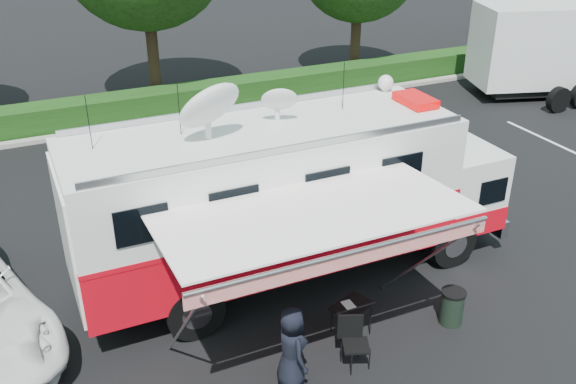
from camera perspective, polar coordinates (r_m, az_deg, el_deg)
name	(u,v)px	position (r m, az deg, el deg)	size (l,w,h in m)	color
ground_plane	(297,272)	(15.25, 0.79, -7.16)	(120.00, 120.00, 0.00)	black
stall_lines	(233,220)	(17.45, -4.92, -2.48)	(24.12, 5.50, 0.01)	silver
command_truck	(294,196)	(14.17, 0.52, -0.35)	(9.99, 2.75, 4.80)	black
awning	(317,221)	(11.08, 2.61, -2.60)	(5.45, 2.80, 3.29)	white
person	(292,384)	(12.39, 0.32, -16.70)	(0.83, 0.54, 1.69)	black
folding_table	(352,307)	(13.15, 5.68, -10.15)	(0.97, 0.83, 0.70)	black
folding_chair	(353,336)	(12.49, 5.80, -12.66)	(0.64, 0.68, 1.03)	black
trash_bin	(452,307)	(13.94, 14.37, -9.86)	(0.52, 0.52, 0.78)	black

